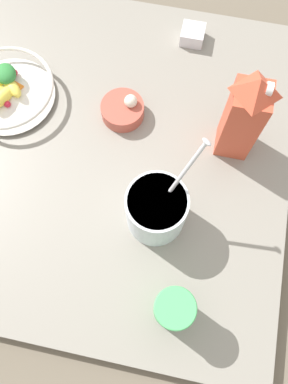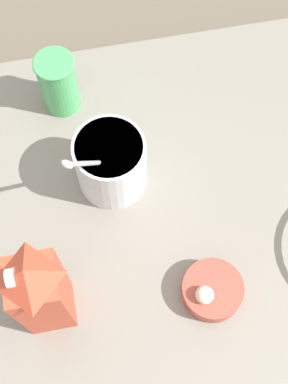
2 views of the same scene
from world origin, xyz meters
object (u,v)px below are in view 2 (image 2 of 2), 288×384
object	(u,v)px
garlic_bowl	(212,291)
yogurt_tub	(110,162)
drinking_cup	(58,82)
milk_carton	(40,292)

from	to	relation	value
garlic_bowl	yogurt_tub	bearing A→B (deg)	-152.25
garlic_bowl	drinking_cup	bearing A→B (deg)	-155.31
drinking_cup	garlic_bowl	distance (m)	0.48
yogurt_tub	garlic_bowl	size ratio (longest dim) A/B	2.44
yogurt_tub	garlic_bowl	xyz separation A→B (m)	(0.25, 0.13, -0.05)
yogurt_tub	garlic_bowl	distance (m)	0.28
yogurt_tub	drinking_cup	xyz separation A→B (m)	(-0.19, -0.07, -0.00)
milk_carton	yogurt_tub	bearing A→B (deg)	147.43
milk_carton	garlic_bowl	world-z (taller)	milk_carton
yogurt_tub	garlic_bowl	bearing A→B (deg)	27.75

